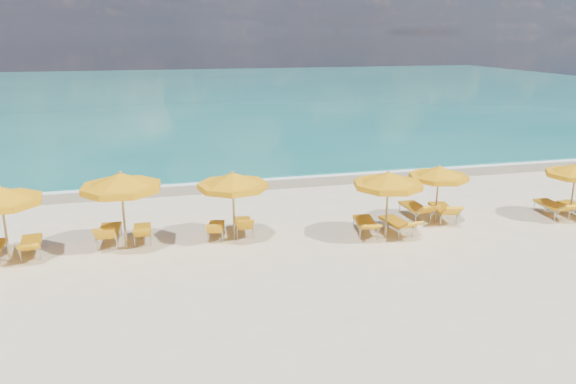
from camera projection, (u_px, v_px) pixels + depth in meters
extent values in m
plane|color=beige|center=(299.00, 239.00, 18.54)|extent=(120.00, 120.00, 0.00)
cube|color=#126A63|center=(188.00, 93.00, 63.30)|extent=(120.00, 80.00, 0.30)
cube|color=tan|center=(256.00, 183.00, 25.44)|extent=(120.00, 2.60, 0.01)
cube|color=white|center=(253.00, 179.00, 26.19)|extent=(120.00, 1.20, 0.03)
cube|color=white|center=(125.00, 148.00, 32.99)|extent=(14.00, 0.36, 0.05)
cube|color=white|center=(318.00, 122.00, 42.80)|extent=(18.00, 0.30, 0.05)
cylinder|color=tan|center=(5.00, 225.00, 16.44)|extent=(0.07, 0.07, 2.26)
cone|color=#F29F0C|center=(0.00, 194.00, 16.17)|extent=(2.88, 2.88, 0.45)
cylinder|color=#F29F0C|center=(1.00, 202.00, 16.24)|extent=(2.91, 2.91, 0.18)
cylinder|color=tan|center=(123.00, 212.00, 17.41)|extent=(0.08, 0.08, 2.42)
cone|color=#F29F0C|center=(121.00, 180.00, 17.13)|extent=(3.11, 3.11, 0.48)
cylinder|color=#F29F0C|center=(121.00, 188.00, 17.19)|extent=(3.13, 3.13, 0.19)
sphere|color=tan|center=(120.00, 172.00, 17.06)|extent=(0.11, 0.11, 0.11)
cylinder|color=tan|center=(234.00, 207.00, 18.17)|extent=(0.07, 0.07, 2.24)
cone|color=#F29F0C|center=(233.00, 179.00, 17.91)|extent=(2.65, 2.65, 0.45)
cylinder|color=#F29F0C|center=(233.00, 186.00, 17.97)|extent=(2.67, 2.67, 0.18)
sphere|color=tan|center=(233.00, 172.00, 17.84)|extent=(0.10, 0.10, 0.10)
cylinder|color=tan|center=(387.00, 206.00, 18.35)|extent=(0.07, 0.07, 2.21)
cone|color=#F29F0C|center=(388.00, 178.00, 18.10)|extent=(2.57, 2.57, 0.44)
cylinder|color=#F29F0C|center=(388.00, 185.00, 18.16)|extent=(2.59, 2.59, 0.18)
sphere|color=tan|center=(389.00, 172.00, 18.04)|extent=(0.10, 0.10, 0.10)
cylinder|color=tan|center=(437.00, 195.00, 19.93)|extent=(0.06, 0.06, 2.03)
cone|color=#F29F0C|center=(439.00, 172.00, 19.69)|extent=(2.36, 2.36, 0.41)
cylinder|color=#F29F0C|center=(438.00, 177.00, 19.75)|extent=(2.38, 2.38, 0.16)
sphere|color=tan|center=(439.00, 166.00, 19.63)|extent=(0.09, 0.09, 0.09)
cylinder|color=tan|center=(573.00, 192.00, 20.33)|extent=(0.06, 0.06, 2.02)
cone|color=#F29F0C|center=(576.00, 169.00, 20.09)|extent=(2.37, 2.37, 0.40)
cylinder|color=#F29F0C|center=(575.00, 174.00, 20.15)|extent=(2.39, 2.39, 0.16)
cube|color=#F2A50E|center=(31.00, 242.00, 17.24)|extent=(0.72, 1.36, 0.08)
cube|color=#F2A50E|center=(28.00, 247.00, 16.37)|extent=(0.64, 0.63, 0.37)
cube|color=#F2A50E|center=(109.00, 230.00, 18.15)|extent=(0.74, 1.47, 0.09)
cube|color=#F2A50E|center=(105.00, 234.00, 17.18)|extent=(0.67, 0.59, 0.52)
cube|color=#F2A50E|center=(142.00, 230.00, 18.38)|extent=(0.55, 1.23, 0.08)
cube|color=#F2A50E|center=(142.00, 233.00, 17.55)|extent=(0.55, 0.50, 0.41)
cube|color=#F2A50E|center=(216.00, 226.00, 18.74)|extent=(0.73, 1.23, 0.07)
cube|color=#F2A50E|center=(214.00, 229.00, 17.95)|extent=(0.59, 0.52, 0.43)
cube|color=#F2A50E|center=(243.00, 223.00, 19.04)|extent=(0.64, 1.26, 0.07)
cube|color=#F2A50E|center=(245.00, 225.00, 18.21)|extent=(0.58, 0.50, 0.46)
cube|color=#F2A50E|center=(365.00, 222.00, 19.03)|extent=(0.84, 1.45, 0.08)
cube|color=#F2A50E|center=(371.00, 227.00, 18.07)|extent=(0.71, 0.71, 0.36)
cube|color=#F2A50E|center=(395.00, 222.00, 19.09)|extent=(0.75, 1.37, 0.08)
cube|color=#F2A50E|center=(411.00, 225.00, 18.23)|extent=(0.65, 0.63, 0.39)
cube|color=#F2A50E|center=(414.00, 207.00, 20.59)|extent=(0.65, 1.42, 0.09)
cube|color=#F2A50E|center=(428.00, 210.00, 19.63)|extent=(0.64, 0.60, 0.45)
cube|color=#F2A50E|center=(442.00, 208.00, 20.46)|extent=(0.85, 1.49, 0.09)
cube|color=#F2A50E|center=(452.00, 211.00, 19.48)|extent=(0.72, 0.68, 0.47)
cube|color=#F2A50E|center=(551.00, 205.00, 20.86)|extent=(0.73, 1.44, 0.09)
cube|color=#F2A50E|center=(569.00, 208.00, 19.89)|extent=(0.67, 0.65, 0.41)
cube|color=#F2A50E|center=(575.00, 206.00, 20.88)|extent=(0.72, 1.33, 0.08)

